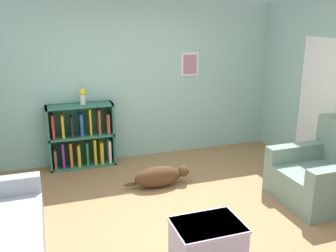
{
  "coord_description": "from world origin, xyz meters",
  "views": [
    {
      "loc": [
        -1.41,
        -3.75,
        2.35
      ],
      "look_at": [
        0.0,
        0.4,
        1.05
      ],
      "focal_mm": 40.0,
      "sensor_mm": 36.0,
      "label": 1
    }
  ],
  "objects_px": {
    "coffee_table": "(207,241)",
    "vase": "(82,95)",
    "dog": "(160,176)",
    "recliner_chair": "(323,175)",
    "bookshelf": "(82,138)"
  },
  "relations": [
    {
      "from": "coffee_table",
      "to": "vase",
      "type": "xyz_separation_m",
      "value": [
        -0.83,
        2.87,
        0.95
      ]
    },
    {
      "from": "vase",
      "to": "dog",
      "type": "bearing_deg",
      "value": -51.55
    },
    {
      "from": "recliner_chair",
      "to": "coffee_table",
      "type": "bearing_deg",
      "value": -160.69
    },
    {
      "from": "bookshelf",
      "to": "coffee_table",
      "type": "xyz_separation_m",
      "value": [
        0.88,
        -2.88,
        -0.26
      ]
    },
    {
      "from": "coffee_table",
      "to": "vase",
      "type": "height_order",
      "value": "vase"
    },
    {
      "from": "bookshelf",
      "to": "vase",
      "type": "xyz_separation_m",
      "value": [
        0.05,
        -0.02,
        0.68
      ]
    },
    {
      "from": "coffee_table",
      "to": "dog",
      "type": "height_order",
      "value": "coffee_table"
    },
    {
      "from": "bookshelf",
      "to": "recliner_chair",
      "type": "distance_m",
      "value": 3.6
    },
    {
      "from": "bookshelf",
      "to": "coffee_table",
      "type": "bearing_deg",
      "value": -72.98
    },
    {
      "from": "bookshelf",
      "to": "coffee_table",
      "type": "relative_size",
      "value": 1.52
    },
    {
      "from": "dog",
      "to": "bookshelf",
      "type": "bearing_deg",
      "value": 129.59
    },
    {
      "from": "bookshelf",
      "to": "dog",
      "type": "relative_size",
      "value": 1.08
    },
    {
      "from": "bookshelf",
      "to": "vase",
      "type": "relative_size",
      "value": 4.16
    },
    {
      "from": "recliner_chair",
      "to": "coffee_table",
      "type": "relative_size",
      "value": 1.5
    },
    {
      "from": "recliner_chair",
      "to": "coffee_table",
      "type": "height_order",
      "value": "recliner_chair"
    }
  ]
}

